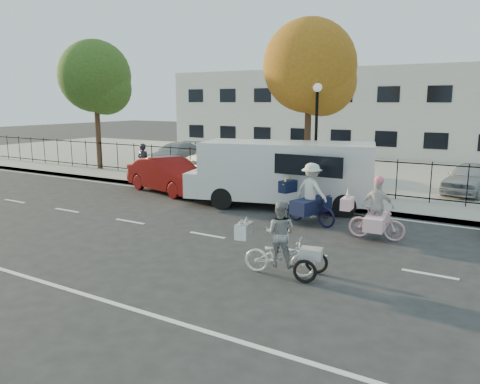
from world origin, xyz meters
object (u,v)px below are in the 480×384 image
Objects in this scene: lamppost at (316,118)px; pedestrian at (144,162)px; red_sedan at (170,175)px; lot_car_b at (280,162)px; lot_car_a at (175,153)px; white_van at (284,171)px; lot_car_d at (470,178)px; unicorn_bike at (376,216)px; lot_car_c at (224,158)px; bull_bike at (310,200)px; zebra_trike at (280,246)px.

lamppost is 2.49× the size of pedestrian.
red_sedan is 2.44m from pedestrian.
lamppost is 0.82× the size of lot_car_b.
lot_car_b reaches higher than lot_car_a.
pedestrian is at bearing -169.83° from lamppost.
red_sedan is at bearing 164.50° from white_van.
red_sedan is at bearing 153.23° from pedestrian.
lot_car_a is at bearing -69.37° from pedestrian.
white_van is 5.31m from red_sedan.
unicorn_bike is at bearing -92.53° from lot_car_d.
lot_car_b is 1.21× the size of lot_car_c.
lot_car_a is at bearing 131.98° from white_van.
bull_bike is 8.14m from lot_car_d.
red_sedan is 8.17m from lot_car_a.
red_sedan is 12.15m from lot_car_d.
lot_car_d is (3.82, 7.19, 0.00)m from bull_bike.
lot_car_c is at bearing 26.18° from zebra_trike.
zebra_trike is 0.37× the size of lot_car_b.
zebra_trike reaches higher than red_sedan.
bull_bike reaches higher than lot_car_b.
unicorn_bike reaches higher than lot_car_a.
lot_car_d is (1.62, 7.82, 0.11)m from unicorn_bike.
pedestrian is at bearing -97.38° from lot_car_c.
pedestrian is 4.62m from lot_car_c.
white_van is at bearing 54.73° from unicorn_bike.
lot_car_c is at bearing -173.67° from lot_car_b.
red_sedan is 5.72m from lot_car_b.
unicorn_bike is (1.08, 3.77, 0.02)m from zebra_trike.
bull_bike is 0.51× the size of lot_car_a.
white_van reaches higher than red_sedan.
white_van reaches higher than lot_car_b.
lot_car_d is (5.61, 5.40, -0.52)m from white_van.
unicorn_bike is at bearing -27.49° from zebra_trike.
bull_bike reaches higher than red_sedan.
lot_car_c is at bearing -115.23° from pedestrian.
lamppost is 1.19× the size of lot_car_d.
zebra_trike is 1.12× the size of pedestrian.
white_van is at bearing -126.93° from lot_car_d.
lamppost is at bearing 35.96° from bull_bike.
lot_car_d is (8.22, 0.34, -0.11)m from lot_car_b.
unicorn_bike reaches higher than lot_car_c.
lot_car_d is at bearing -12.34° from bull_bike.
lot_car_c reaches higher than lot_car_d.
lamppost is at bearing -174.78° from pedestrian.
white_van is 12.12m from lot_car_a.
red_sedan is at bearing -157.50° from lamppost.
unicorn_bike is 0.49× the size of lot_car_d.
zebra_trike is at bearing 140.84° from pedestrian.
zebra_trike is 0.54× the size of lot_car_d.
bull_bike is 14.60m from lot_car_a.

